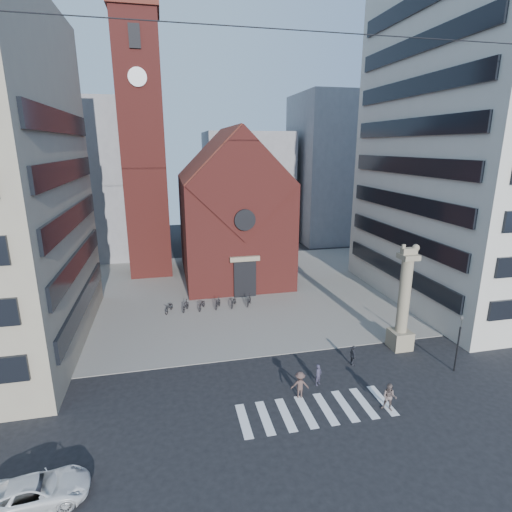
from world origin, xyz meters
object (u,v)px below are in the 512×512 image
Objects in this scene: lion_column at (403,308)px; traffic_light at (458,343)px; scooter_0 at (169,307)px; pedestrian_2 at (353,356)px; pedestrian_0 at (318,375)px; pedestrian_1 at (389,397)px; white_car at (35,492)px.

lion_column is 4.62m from traffic_light.
scooter_0 is (-18.10, 11.33, -2.92)m from lion_column.
pedestrian_2 reaches higher than scooter_0.
lion_column reaches higher than pedestrian_0.
pedestrian_2 is 18.51m from scooter_0.
scooter_0 is (-9.78, 14.77, -0.22)m from pedestrian_0.
traffic_light is at bearing -14.60° from scooter_0.
pedestrian_1 reaches higher than pedestrian_2.
pedestrian_0 is 3.88m from pedestrian_2.
white_car is 19.46m from pedestrian_1.
pedestrian_0 is (16.04, 6.05, 0.11)m from white_car.
lion_column is at bearing 116.46° from traffic_light.
traffic_light is 7.43m from pedestrian_2.
pedestrian_1 is at bearing -126.03° from lion_column.
traffic_light is at bearing -84.90° from white_car.
pedestrian_0 is at bearing 122.70° from pedestrian_2.
traffic_light is 2.39× the size of pedestrian_1.
white_car is at bearing -84.00° from scooter_0.
pedestrian_2 is at bearing 126.22° from pedestrian_1.
lion_column is 1.86× the size of white_car.
scooter_0 is at bearing -23.41° from white_car.
pedestrian_1 is 0.96× the size of scooter_0.
pedestrian_1 reaches higher than pedestrian_0.
traffic_light is at bearing -63.54° from lion_column.
white_car is at bearing -158.73° from lion_column.
pedestrian_1 is (19.29, 2.51, 0.25)m from white_car.
pedestrian_0 is 0.97× the size of pedestrian_2.
white_car is at bearing -134.37° from pedestrian_1.
traffic_light reaches higher than pedestrian_0.
lion_column is 9.40m from pedestrian_0.
lion_column reaches higher than scooter_0.
traffic_light reaches higher than pedestrian_1.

